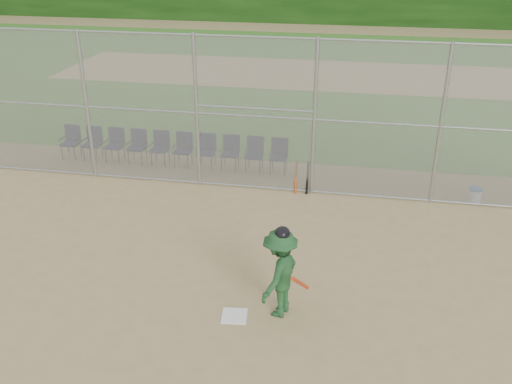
% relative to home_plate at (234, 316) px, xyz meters
% --- Properties ---
extents(ground, '(100.00, 100.00, 0.00)m').
position_rel_home_plate_xyz_m(ground, '(-0.14, 0.41, -0.01)').
color(ground, tan).
rests_on(ground, ground).
extents(grass_strip, '(100.00, 100.00, 0.00)m').
position_rel_home_plate_xyz_m(grass_strip, '(-0.14, 18.41, -0.00)').
color(grass_strip, '#366E21').
rests_on(grass_strip, ground).
extents(dirt_patch_far, '(24.00, 24.00, 0.00)m').
position_rel_home_plate_xyz_m(dirt_patch_far, '(-0.14, 18.41, -0.00)').
color(dirt_patch_far, tan).
rests_on(dirt_patch_far, ground).
extents(backstop_fence, '(16.09, 0.09, 4.00)m').
position_rel_home_plate_xyz_m(backstop_fence, '(-0.14, 5.41, 2.06)').
color(backstop_fence, gray).
rests_on(backstop_fence, ground).
extents(home_plate, '(0.50, 0.50, 0.02)m').
position_rel_home_plate_xyz_m(home_plate, '(0.00, 0.00, 0.00)').
color(home_plate, silver).
rests_on(home_plate, ground).
extents(batter_at_plate, '(1.00, 1.35, 1.76)m').
position_rel_home_plate_xyz_m(batter_at_plate, '(0.77, 0.26, 0.84)').
color(batter_at_plate, '#1C4722').
rests_on(batter_at_plate, ground).
extents(water_cooler, '(0.32, 0.32, 0.40)m').
position_rel_home_plate_xyz_m(water_cooler, '(4.94, 5.59, 0.19)').
color(water_cooler, white).
rests_on(water_cooler, ground).
extents(spare_bats, '(0.36, 0.30, 0.84)m').
position_rel_home_plate_xyz_m(spare_bats, '(0.60, 5.44, 0.41)').
color(spare_bats, '#D84C14').
rests_on(spare_bats, ground).
extents(chair_0, '(0.54, 0.52, 0.96)m').
position_rel_home_plate_xyz_m(chair_0, '(-6.44, 6.59, 0.47)').
color(chair_0, '#10103A').
rests_on(chair_0, ground).
extents(chair_1, '(0.54, 0.52, 0.96)m').
position_rel_home_plate_xyz_m(chair_1, '(-5.74, 6.59, 0.47)').
color(chair_1, '#10103A').
rests_on(chair_1, ground).
extents(chair_2, '(0.54, 0.52, 0.96)m').
position_rel_home_plate_xyz_m(chair_2, '(-5.05, 6.59, 0.47)').
color(chair_2, '#10103A').
rests_on(chair_2, ground).
extents(chair_3, '(0.54, 0.52, 0.96)m').
position_rel_home_plate_xyz_m(chair_3, '(-4.35, 6.59, 0.47)').
color(chair_3, '#10103A').
rests_on(chair_3, ground).
extents(chair_4, '(0.54, 0.52, 0.96)m').
position_rel_home_plate_xyz_m(chair_4, '(-3.66, 6.59, 0.47)').
color(chair_4, '#10103A').
rests_on(chair_4, ground).
extents(chair_5, '(0.54, 0.52, 0.96)m').
position_rel_home_plate_xyz_m(chair_5, '(-2.96, 6.59, 0.47)').
color(chair_5, '#10103A').
rests_on(chair_5, ground).
extents(chair_6, '(0.54, 0.52, 0.96)m').
position_rel_home_plate_xyz_m(chair_6, '(-2.27, 6.59, 0.47)').
color(chair_6, '#10103A').
rests_on(chair_6, ground).
extents(chair_7, '(0.54, 0.52, 0.96)m').
position_rel_home_plate_xyz_m(chair_7, '(-1.57, 6.59, 0.47)').
color(chair_7, '#10103A').
rests_on(chair_7, ground).
extents(chair_8, '(0.54, 0.52, 0.96)m').
position_rel_home_plate_xyz_m(chair_8, '(-0.88, 6.59, 0.47)').
color(chair_8, '#10103A').
rests_on(chair_8, ground).
extents(chair_9, '(0.54, 0.52, 0.96)m').
position_rel_home_plate_xyz_m(chair_9, '(-0.19, 6.59, 0.47)').
color(chair_9, '#10103A').
rests_on(chair_9, ground).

